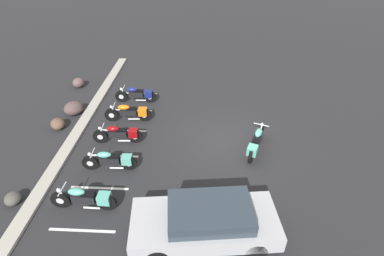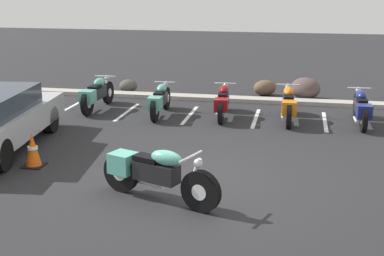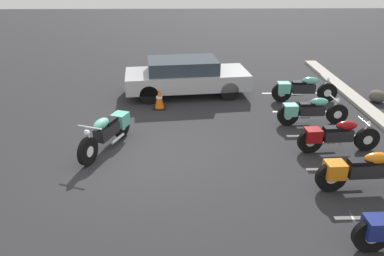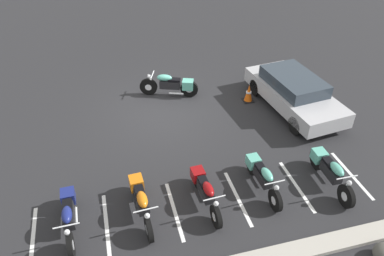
% 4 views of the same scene
% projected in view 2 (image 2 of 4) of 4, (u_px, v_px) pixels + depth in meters
% --- Properties ---
extents(ground, '(60.00, 60.00, 0.00)m').
position_uv_depth(ground, '(198.00, 180.00, 9.81)').
color(ground, '#262628').
extents(motorcycle_teal_featured, '(2.19, 1.04, 0.90)m').
position_uv_depth(motorcycle_teal_featured, '(153.00, 172.00, 8.83)').
color(motorcycle_teal_featured, black).
rests_on(motorcycle_teal_featured, ground).
extents(parked_bike_0, '(0.62, 2.21, 0.87)m').
position_uv_depth(parked_bike_0, '(96.00, 94.00, 15.05)').
color(parked_bike_0, black).
rests_on(parked_bike_0, ground).
extents(parked_bike_1, '(0.59, 2.10, 0.82)m').
position_uv_depth(parked_bike_1, '(160.00, 100.00, 14.39)').
color(parked_bike_1, black).
rests_on(parked_bike_1, ground).
extents(parked_bike_2, '(0.59, 2.11, 0.83)m').
position_uv_depth(parked_bike_2, '(223.00, 102.00, 14.18)').
color(parked_bike_2, black).
rests_on(parked_bike_2, ground).
extents(parked_bike_3, '(0.62, 2.20, 0.87)m').
position_uv_depth(parked_bike_3, '(288.00, 104.00, 13.79)').
color(parked_bike_3, black).
rests_on(parked_bike_3, ground).
extents(parked_bike_4, '(0.60, 2.14, 0.84)m').
position_uv_depth(parked_bike_4, '(361.00, 108.00, 13.46)').
color(parked_bike_4, black).
rests_on(parked_bike_4, ground).
extents(concrete_curb, '(18.00, 0.50, 0.12)m').
position_uv_depth(concrete_curb, '(240.00, 99.00, 16.26)').
color(concrete_curb, '#A8A399').
rests_on(concrete_curb, ground).
extents(landscape_rock_0, '(0.95, 0.91, 0.50)m').
position_uv_depth(landscape_rock_0, '(265.00, 88.00, 17.03)').
color(landscape_rock_0, brown).
rests_on(landscape_rock_0, ground).
extents(landscape_rock_2, '(0.69, 0.63, 0.42)m').
position_uv_depth(landscape_rock_2, '(128.00, 86.00, 17.56)').
color(landscape_rock_2, '#4A4943').
rests_on(landscape_rock_2, ground).
extents(landscape_rock_3, '(1.24, 1.21, 0.67)m').
position_uv_depth(landscape_rock_3, '(305.00, 88.00, 16.50)').
color(landscape_rock_3, '#52413E').
rests_on(landscape_rock_3, ground).
extents(traffic_cone, '(0.40, 0.40, 0.69)m').
position_uv_depth(traffic_cone, '(33.00, 150.00, 10.47)').
color(traffic_cone, black).
rests_on(traffic_cone, ground).
extents(stall_line_0, '(0.10, 2.10, 0.00)m').
position_uv_depth(stall_line_0, '(67.00, 109.00, 15.26)').
color(stall_line_0, white).
rests_on(stall_line_0, ground).
extents(stall_line_1, '(0.10, 2.10, 0.00)m').
position_uv_depth(stall_line_1, '(127.00, 112.00, 14.92)').
color(stall_line_1, white).
rests_on(stall_line_1, ground).
extents(stall_line_2, '(0.10, 2.10, 0.00)m').
position_uv_depth(stall_line_2, '(190.00, 115.00, 14.58)').
color(stall_line_2, white).
rests_on(stall_line_2, ground).
extents(stall_line_3, '(0.10, 2.10, 0.00)m').
position_uv_depth(stall_line_3, '(256.00, 118.00, 14.24)').
color(stall_line_3, white).
rests_on(stall_line_3, ground).
extents(stall_line_4, '(0.10, 2.10, 0.00)m').
position_uv_depth(stall_line_4, '(325.00, 122.00, 13.90)').
color(stall_line_4, white).
rests_on(stall_line_4, ground).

